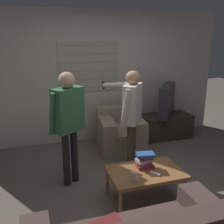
% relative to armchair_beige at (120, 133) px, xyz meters
% --- Properties ---
extents(ground_plane, '(16.00, 16.00, 0.00)m').
position_rel_armchair_beige_xyz_m(ground_plane, '(-0.27, -1.35, -0.32)').
color(ground_plane, '#665B51').
extents(wall_back, '(5.20, 0.08, 2.55)m').
position_rel_armchair_beige_xyz_m(wall_back, '(-0.27, 0.68, 0.96)').
color(wall_back, '#BCB7A8').
rests_on(wall_back, ground_plane).
extents(armchair_beige, '(0.87, 0.95, 0.75)m').
position_rel_armchair_beige_xyz_m(armchair_beige, '(0.00, 0.00, 0.00)').
color(armchair_beige, gray).
rests_on(armchair_beige, ground_plane).
extents(coffee_table, '(0.94, 0.62, 0.41)m').
position_rel_armchair_beige_xyz_m(coffee_table, '(-0.22, -1.61, 0.06)').
color(coffee_table, brown).
rests_on(coffee_table, ground_plane).
extents(tv_stand, '(1.05, 0.52, 0.48)m').
position_rel_armchair_beige_xyz_m(tv_stand, '(1.11, 0.29, -0.08)').
color(tv_stand, '#33281E').
rests_on(tv_stand, ground_plane).
extents(tv, '(0.68, 0.81, 0.63)m').
position_rel_armchair_beige_xyz_m(tv, '(1.11, 0.29, 0.48)').
color(tv, '#2D2D33').
rests_on(tv, tv_stand).
extents(person_left_standing, '(0.53, 0.82, 1.62)m').
position_rel_armchair_beige_xyz_m(person_left_standing, '(-1.07, -0.90, 0.71)').
color(person_left_standing, black).
rests_on(person_left_standing, ground_plane).
extents(person_right_standing, '(0.54, 0.79, 1.58)m').
position_rel_armchair_beige_xyz_m(person_right_standing, '(-0.09, -0.76, 0.69)').
color(person_right_standing, '#4C4233').
rests_on(person_right_standing, ground_plane).
extents(book_stack, '(0.25, 0.20, 0.21)m').
position_rel_armchair_beige_xyz_m(book_stack, '(-0.19, -1.52, 0.20)').
color(book_stack, maroon).
rests_on(book_stack, coffee_table).
extents(soda_can, '(0.07, 0.07, 0.13)m').
position_rel_armchair_beige_xyz_m(soda_can, '(-0.45, -1.79, 0.16)').
color(soda_can, silver).
rests_on(soda_can, coffee_table).
extents(spare_remote, '(0.11, 0.13, 0.02)m').
position_rel_armchair_beige_xyz_m(spare_remote, '(-0.14, -1.73, 0.11)').
color(spare_remote, white).
rests_on(spare_remote, coffee_table).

